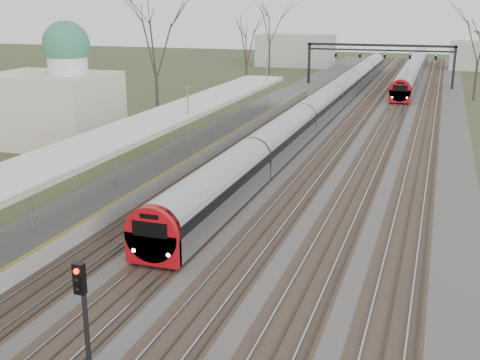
# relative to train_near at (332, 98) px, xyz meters

# --- Properties ---
(track_bed) EXTENTS (24.00, 160.00, 0.22)m
(track_bed) POSITION_rel_train_near_xyz_m (2.76, -7.42, -1.42)
(track_bed) COLOR #474442
(track_bed) RESTS_ON ground
(platform) EXTENTS (3.50, 69.00, 1.00)m
(platform) POSITION_rel_train_near_xyz_m (-6.55, -24.92, -0.98)
(platform) COLOR #9E9B93
(platform) RESTS_ON ground
(canopy) EXTENTS (4.10, 50.00, 3.11)m
(canopy) POSITION_rel_train_near_xyz_m (-6.55, -29.43, 2.45)
(canopy) COLOR slate
(canopy) RESTS_ON platform
(dome_building) EXTENTS (10.00, 8.00, 10.30)m
(dome_building) POSITION_rel_train_near_xyz_m (-19.21, -24.42, 2.24)
(dome_building) COLOR beige
(dome_building) RESTS_ON ground
(signal_gantry) EXTENTS (21.00, 0.59, 6.08)m
(signal_gantry) POSITION_rel_train_near_xyz_m (2.79, 22.57, 3.43)
(signal_gantry) COLOR black
(signal_gantry) RESTS_ON ground
(tree_west_far) EXTENTS (5.50, 5.50, 11.33)m
(tree_west_far) POSITION_rel_train_near_xyz_m (-14.50, -14.42, 6.54)
(tree_west_far) COLOR #2D231C
(tree_west_far) RESTS_ON ground
(train_near) EXTENTS (2.62, 90.21, 3.05)m
(train_near) POSITION_rel_train_near_xyz_m (0.00, 0.00, 0.00)
(train_near) COLOR #A0A1A9
(train_near) RESTS_ON ground
(train_far) EXTENTS (2.62, 60.21, 3.05)m
(train_far) POSITION_rel_train_near_xyz_m (7.00, 35.98, 0.00)
(train_far) COLOR #A0A1A9
(train_far) RESTS_ON ground
(signal_post) EXTENTS (0.35, 0.45, 4.10)m
(signal_post) POSITION_rel_train_near_xyz_m (1.75, -52.82, 1.25)
(signal_post) COLOR black
(signal_post) RESTS_ON ground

